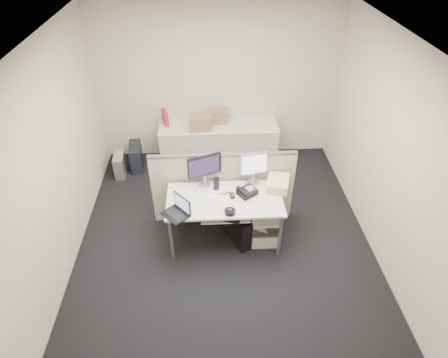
{
  "coord_description": "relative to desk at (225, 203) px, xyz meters",
  "views": [
    {
      "loc": [
        -0.2,
        -3.68,
        3.86
      ],
      "look_at": [
        -0.0,
        0.15,
        0.94
      ],
      "focal_mm": 30.0,
      "sensor_mm": 36.0,
      "label": 1
    }
  ],
  "objects": [
    {
      "name": "wall_left",
      "position": [
        -2.0,
        0.0,
        0.69
      ],
      "size": [
        0.02,
        4.5,
        2.7
      ],
      "primitive_type": "cube",
      "color": "beige",
      "rests_on": "ground"
    },
    {
      "name": "desk_phone",
      "position": [
        0.3,
        0.08,
        0.1
      ],
      "size": [
        0.3,
        0.29,
        0.07
      ],
      "primitive_type": "cube",
      "rotation": [
        0.0,
        0.0,
        0.59
      ],
      "color": "black",
      "rests_on": "desk"
    },
    {
      "name": "wall_front",
      "position": [
        0.0,
        -2.25,
        0.69
      ],
      "size": [
        4.0,
        0.02,
        2.7
      ],
      "primitive_type": "cube",
      "color": "beige",
      "rests_on": "ground"
    },
    {
      "name": "ceiling",
      "position": [
        0.0,
        0.0,
        2.04
      ],
      "size": [
        4.0,
        4.5,
        0.01
      ],
      "primitive_type": "cube",
      "color": "white",
      "rests_on": "ground"
    },
    {
      "name": "paper_stack",
      "position": [
        -0.12,
        0.12,
        0.07
      ],
      "size": [
        0.3,
        0.34,
        0.01
      ],
      "primitive_type": "cube",
      "rotation": [
        0.0,
        0.0,
        -0.33
      ],
      "color": "silver",
      "rests_on": "desk"
    },
    {
      "name": "desk",
      "position": [
        0.0,
        0.0,
        0.0
      ],
      "size": [
        1.5,
        0.75,
        0.73
      ],
      "color": "silver",
      "rests_on": "floor"
    },
    {
      "name": "monitor_small",
      "position": [
        0.4,
        0.32,
        0.3
      ],
      "size": [
        0.42,
        0.27,
        0.47
      ],
      "primitive_type": "cube",
      "rotation": [
        0.0,
        0.0,
        0.23
      ],
      "color": "#B7B7BC",
      "rests_on": "desk"
    },
    {
      "name": "manila_folders",
      "position": [
        0.72,
        0.2,
        0.13
      ],
      "size": [
        0.36,
        0.41,
        0.13
      ],
      "primitive_type": "cube",
      "rotation": [
        0.0,
        0.0,
        -0.26
      ],
      "color": "#DBB788",
      "rests_on": "desk"
    },
    {
      "name": "back_counter",
      "position": [
        0.0,
        1.93,
        -0.3
      ],
      "size": [
        2.0,
        0.6,
        0.72
      ],
      "primitive_type": "cube",
      "color": "beige",
      "rests_on": "floor"
    },
    {
      "name": "monitor_main",
      "position": [
        -0.25,
        0.32,
        0.3
      ],
      "size": [
        0.49,
        0.33,
        0.46
      ],
      "primitive_type": "cube",
      "rotation": [
        0.0,
        0.0,
        0.37
      ],
      "color": "black",
      "rests_on": "desk"
    },
    {
      "name": "keyboard_tray",
      "position": [
        0.0,
        -0.18,
        -0.04
      ],
      "size": [
        0.62,
        0.32,
        0.02
      ],
      "primitive_type": "cube",
      "color": "silver",
      "rests_on": "desk"
    },
    {
      "name": "laptop",
      "position": [
        -0.62,
        -0.28,
        0.18
      ],
      "size": [
        0.39,
        0.39,
        0.24
      ],
      "primitive_type": "cube",
      "rotation": [
        0.0,
        0.0,
        -0.86
      ],
      "color": "black",
      "rests_on": "desk"
    },
    {
      "name": "cellphone",
      "position": [
        0.1,
        0.05,
        0.07
      ],
      "size": [
        0.07,
        0.12,
        0.02
      ],
      "primitive_type": "cube",
      "rotation": [
        0.0,
        0.0,
        0.09
      ],
      "color": "black",
      "rests_on": "desk"
    },
    {
      "name": "wall_back",
      "position": [
        0.0,
        2.25,
        0.69
      ],
      "size": [
        4.0,
        0.02,
        2.7
      ],
      "primitive_type": "cube",
      "color": "beige",
      "rests_on": "ground"
    },
    {
      "name": "wall_right",
      "position": [
        2.0,
        0.0,
        0.69
      ],
      "size": [
        0.02,
        4.5,
        2.7
      ],
      "primitive_type": "cube",
      "color": "beige",
      "rests_on": "ground"
    },
    {
      "name": "cardboard_box_right",
      "position": [
        0.0,
        2.05,
        0.17
      ],
      "size": [
        0.34,
        0.28,
        0.24
      ],
      "primitive_type": "cube",
      "rotation": [
        0.0,
        0.0,
        -0.06
      ],
      "color": "#906A46",
      "rests_on": "back_counter"
    },
    {
      "name": "drawer_pedestal",
      "position": [
        0.55,
        0.05,
        -0.34
      ],
      "size": [
        0.4,
        0.55,
        0.65
      ],
      "primitive_type": "cube",
      "color": "beige",
      "rests_on": "floor"
    },
    {
      "name": "banana",
      "position": [
        0.0,
        0.1,
        0.09
      ],
      "size": [
        0.19,
        0.11,
        0.04
      ],
      "primitive_type": "ellipsoid",
      "rotation": [
        0.0,
        0.0,
        0.36
      ],
      "color": "gold",
      "rests_on": "desk"
    },
    {
      "name": "pc_tower_spare_dark",
      "position": [
        -1.45,
        1.82,
        -0.44
      ],
      "size": [
        0.24,
        0.49,
        0.44
      ],
      "primitive_type": "cube",
      "rotation": [
        0.0,
        0.0,
        0.12
      ],
      "color": "black",
      "rests_on": "floor"
    },
    {
      "name": "cubicle_partition",
      "position": [
        0.0,
        0.45,
        -0.11
      ],
      "size": [
        2.0,
        0.06,
        1.1
      ],
      "primitive_type": "cube",
      "color": "#AAA68A",
      "rests_on": "floor"
    },
    {
      "name": "pc_tower_desk",
      "position": [
        0.2,
        -0.02,
        -0.43
      ],
      "size": [
        0.39,
        0.54,
        0.47
      ],
      "primitive_type": "cube",
      "rotation": [
        0.0,
        0.0,
        0.43
      ],
      "color": "black",
      "rests_on": "floor"
    },
    {
      "name": "travel_mug",
      "position": [
        -0.1,
        0.2,
        0.15
      ],
      "size": [
        0.11,
        0.11,
        0.17
      ],
      "primitive_type": "cylinder",
      "rotation": [
        0.0,
        0.0,
        -0.42
      ],
      "color": "black",
      "rests_on": "desk"
    },
    {
      "name": "red_binder",
      "position": [
        -0.9,
        2.03,
        0.18
      ],
      "size": [
        0.14,
        0.27,
        0.25
      ],
      "primitive_type": "cube",
      "rotation": [
        0.0,
        0.0,
        0.3
      ],
      "color": "#B0132F",
      "rests_on": "back_counter"
    },
    {
      "name": "pc_tower_spare_silver",
      "position": [
        -1.7,
        1.63,
        -0.47
      ],
      "size": [
        0.19,
        0.42,
        0.38
      ],
      "primitive_type": "cube",
      "rotation": [
        0.0,
        0.0,
        0.06
      ],
      "color": "#B7B7BC",
      "rests_on": "floor"
    },
    {
      "name": "keyboard",
      "position": [
        -0.05,
        -0.22,
        -0.02
      ],
      "size": [
        0.53,
        0.33,
        0.03
      ],
      "primitive_type": "cube",
      "rotation": [
        0.0,
        0.0,
        -0.33
      ],
      "color": "black",
      "rests_on": "keyboard_tray"
    },
    {
      "name": "floor",
      "position": [
        0.0,
        0.0,
        -0.67
      ],
      "size": [
        4.0,
        4.5,
        0.01
      ],
      "primitive_type": "cube",
      "color": "black",
      "rests_on": "ground"
    },
    {
      "name": "cardboard_box_left",
      "position": [
        -0.3,
        1.81,
        0.19
      ],
      "size": [
        0.37,
        0.29,
        0.27
      ],
      "primitive_type": "cube",
      "rotation": [
        0.0,
        0.0,
        0.06
      ],
      "color": "#906A46",
      "rests_on": "back_counter"
    },
    {
      "name": "trackball",
      "position": [
        0.05,
        -0.28,
        0.09
      ],
      "size": [
        0.15,
        0.15,
        0.05
      ],
      "primitive_type": "cylinder",
      "rotation": [
        0.0,
        0.0,
        0.1
      ],
      "color": "black",
      "rests_on": "desk"
    },
    {
      "name": "sticky_pad",
      "position": [
        -0.05,
        -0.18,
        0.07
      ],
      "size": [
        0.1,
        0.1,
        0.01
      ],
      "primitive_type": "cube",
      "rotation": [
        0.0,
        0.0,
        0.14
      ],
      "color": "#FFDC4A",
      "rests_on": "desk"
    }
  ]
}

